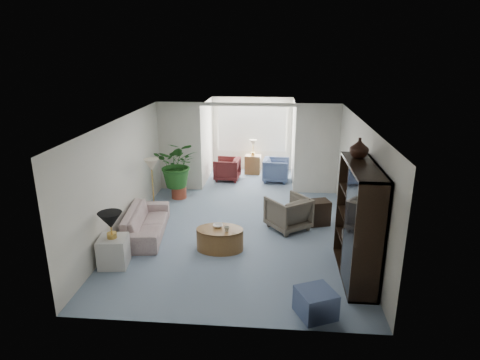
# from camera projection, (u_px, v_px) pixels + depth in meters

# --- Properties ---
(floor) EXTENTS (6.00, 6.00, 0.00)m
(floor) POSITION_uv_depth(u_px,v_px,m) (238.00, 237.00, 8.92)
(floor) COLOR #8699B1
(floor) RESTS_ON ground
(sunroom_floor) EXTENTS (2.60, 2.60, 0.00)m
(sunroom_floor) POSITION_uv_depth(u_px,v_px,m) (250.00, 179.00, 12.80)
(sunroom_floor) COLOR #8699B1
(sunroom_floor) RESTS_ON ground
(back_pier_left) EXTENTS (1.20, 0.12, 2.50)m
(back_pier_left) POSITION_uv_depth(u_px,v_px,m) (180.00, 147.00, 11.53)
(back_pier_left) COLOR silver
(back_pier_left) RESTS_ON ground
(back_pier_right) EXTENTS (1.20, 0.12, 2.50)m
(back_pier_right) POSITION_uv_depth(u_px,v_px,m) (317.00, 150.00, 11.22)
(back_pier_right) COLOR silver
(back_pier_right) RESTS_ON ground
(back_header) EXTENTS (2.60, 0.12, 0.10)m
(back_header) POSITION_uv_depth(u_px,v_px,m) (248.00, 104.00, 11.01)
(back_header) COLOR silver
(back_header) RESTS_ON back_pier_left
(window_pane) EXTENTS (2.20, 0.02, 1.50)m
(window_pane) POSITION_uv_depth(u_px,v_px,m) (252.00, 128.00, 13.40)
(window_pane) COLOR white
(window_blinds) EXTENTS (2.20, 0.02, 1.50)m
(window_blinds) POSITION_uv_depth(u_px,v_px,m) (252.00, 128.00, 13.37)
(window_blinds) COLOR white
(framed_picture) EXTENTS (0.04, 0.50, 0.40)m
(framed_picture) POSITION_uv_depth(u_px,v_px,m) (361.00, 165.00, 8.10)
(framed_picture) COLOR #B0A28C
(sofa) EXTENTS (1.01, 2.06, 0.58)m
(sofa) POSITION_uv_depth(u_px,v_px,m) (146.00, 222.00, 8.94)
(sofa) COLOR beige
(sofa) RESTS_ON ground
(end_table) EXTENTS (0.57, 0.57, 0.56)m
(end_table) POSITION_uv_depth(u_px,v_px,m) (114.00, 252.00, 7.68)
(end_table) COLOR beige
(end_table) RESTS_ON ground
(table_lamp) EXTENTS (0.44, 0.44, 0.30)m
(table_lamp) POSITION_uv_depth(u_px,v_px,m) (110.00, 220.00, 7.48)
(table_lamp) COLOR black
(table_lamp) RESTS_ON end_table
(floor_lamp) EXTENTS (0.36, 0.36, 0.28)m
(floor_lamp) POSITION_uv_depth(u_px,v_px,m) (151.00, 165.00, 9.78)
(floor_lamp) COLOR beige
(floor_lamp) RESTS_ON ground
(coffee_table) EXTENTS (1.02, 1.02, 0.45)m
(coffee_table) POSITION_uv_depth(u_px,v_px,m) (220.00, 239.00, 8.30)
(coffee_table) COLOR brown
(coffee_table) RESTS_ON ground
(coffee_bowl) EXTENTS (0.21, 0.21, 0.05)m
(coffee_bowl) POSITION_uv_depth(u_px,v_px,m) (218.00, 226.00, 8.32)
(coffee_bowl) COLOR white
(coffee_bowl) RESTS_ON coffee_table
(coffee_cup) EXTENTS (0.11, 0.11, 0.10)m
(coffee_cup) POSITION_uv_depth(u_px,v_px,m) (227.00, 229.00, 8.11)
(coffee_cup) COLOR #B9B5A2
(coffee_cup) RESTS_ON coffee_table
(wingback_chair) EXTENTS (1.15, 1.15, 0.76)m
(wingback_chair) POSITION_uv_depth(u_px,v_px,m) (288.00, 213.00, 9.22)
(wingback_chair) COLOR #655D50
(wingback_chair) RESTS_ON ground
(side_table_dark) EXTENTS (0.57, 0.51, 0.57)m
(side_table_dark) POSITION_uv_depth(u_px,v_px,m) (318.00, 212.00, 9.48)
(side_table_dark) COLOR black
(side_table_dark) RESTS_ON ground
(entertainment_cabinet) EXTENTS (0.49, 1.84, 2.05)m
(entertainment_cabinet) POSITION_uv_depth(u_px,v_px,m) (358.00, 222.00, 7.13)
(entertainment_cabinet) COLOR black
(entertainment_cabinet) RESTS_ON ground
(cabinet_urn) EXTENTS (0.34, 0.34, 0.35)m
(cabinet_urn) POSITION_uv_depth(u_px,v_px,m) (359.00, 148.00, 7.24)
(cabinet_urn) COLOR black
(cabinet_urn) RESTS_ON entertainment_cabinet
(ottoman) EXTENTS (0.69, 0.69, 0.42)m
(ottoman) POSITION_uv_depth(u_px,v_px,m) (316.00, 303.00, 6.26)
(ottoman) COLOR slate
(ottoman) RESTS_ON ground
(plant_pot) EXTENTS (0.40, 0.40, 0.32)m
(plant_pot) POSITION_uv_depth(u_px,v_px,m) (179.00, 192.00, 11.18)
(plant_pot) COLOR brown
(plant_pot) RESTS_ON ground
(house_plant) EXTENTS (1.14, 0.99, 1.27)m
(house_plant) POSITION_uv_depth(u_px,v_px,m) (178.00, 164.00, 10.94)
(house_plant) COLOR #22581E
(house_plant) RESTS_ON plant_pot
(sunroom_chair_blue) EXTENTS (0.83, 0.81, 0.70)m
(sunroom_chair_blue) POSITION_uv_depth(u_px,v_px,m) (276.00, 170.00, 12.52)
(sunroom_chair_blue) COLOR slate
(sunroom_chair_blue) RESTS_ON ground
(sunroom_chair_maroon) EXTENTS (0.81, 0.79, 0.69)m
(sunroom_chair_maroon) POSITION_uv_depth(u_px,v_px,m) (227.00, 169.00, 12.65)
(sunroom_chair_maroon) COLOR #501B1B
(sunroom_chair_maroon) RESTS_ON ground
(sunroom_table) EXTENTS (0.52, 0.42, 0.60)m
(sunroom_table) POSITION_uv_depth(u_px,v_px,m) (253.00, 164.00, 13.31)
(sunroom_table) COLOR brown
(sunroom_table) RESTS_ON ground
(shelf_clutter) EXTENTS (0.30, 0.98, 1.06)m
(shelf_clutter) POSITION_uv_depth(u_px,v_px,m) (358.00, 230.00, 6.95)
(shelf_clutter) COLOR black
(shelf_clutter) RESTS_ON entertainment_cabinet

